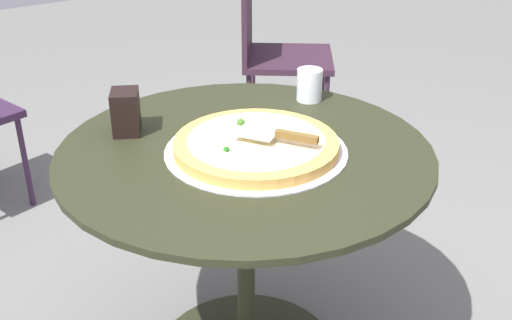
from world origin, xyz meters
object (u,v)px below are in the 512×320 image
at_px(napkin_dispenser, 126,112).
at_px(drinking_cup, 309,85).
at_px(pizza_server, 278,135).
at_px(patio_table, 245,214).
at_px(patio_chair_far, 273,46).
at_px(pizza_on_tray, 256,145).

bearing_deg(napkin_dispenser, drinking_cup, -71.47).
bearing_deg(drinking_cup, pizza_server, 128.67).
distance_m(patio_table, drinking_cup, 0.46).
bearing_deg(patio_table, patio_chair_far, -39.41).
height_order(pizza_server, napkin_dispenser, napkin_dispenser).
bearing_deg(patio_chair_far, pizza_server, 143.63).
distance_m(pizza_server, patio_chair_far, 1.62).
height_order(patio_table, pizza_on_tray, pizza_on_tray).
relative_size(patio_table, pizza_server, 4.72).
distance_m(pizza_server, drinking_cup, 0.39).
height_order(pizza_on_tray, patio_chair_far, patio_chair_far).
height_order(drinking_cup, napkin_dispenser, napkin_dispenser).
bearing_deg(patio_table, drinking_cup, -64.77).
xyz_separation_m(pizza_on_tray, patio_chair_far, (1.24, -0.98, -0.22)).
relative_size(pizza_server, drinking_cup, 2.12).
relative_size(drinking_cup, patio_chair_far, 0.11).
relative_size(napkin_dispenser, patio_chair_far, 0.14).
xyz_separation_m(patio_table, patio_chair_far, (1.21, -1.00, -0.01)).
height_order(napkin_dispenser, patio_chair_far, patio_chair_far).
bearing_deg(patio_chair_far, patio_table, 140.59).
bearing_deg(drinking_cup, napkin_dispenser, 79.52).
bearing_deg(pizza_on_tray, drinking_cup, -59.88).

